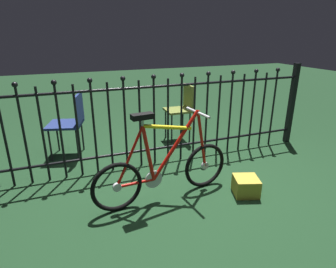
{
  "coord_description": "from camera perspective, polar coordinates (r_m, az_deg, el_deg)",
  "views": [
    {
      "loc": [
        -1.2,
        -2.46,
        1.58
      ],
      "look_at": [
        -0.17,
        0.2,
        0.55
      ],
      "focal_mm": 30.18,
      "sensor_mm": 36.0,
      "label": 1
    }
  ],
  "objects": [
    {
      "name": "display_crate",
      "position": [
        3.06,
        15.44,
        -10.08
      ],
      "size": [
        0.31,
        0.31,
        0.19
      ],
      "primitive_type": "cube",
      "rotation": [
        0.0,
        0.0,
        -0.33
      ],
      "color": "#B29933",
      "rests_on": "ground"
    },
    {
      "name": "iron_fence",
      "position": [
        3.47,
        -1.43,
        3.32
      ],
      "size": [
        4.0,
        0.07,
        1.17
      ],
      "color": "black",
      "rests_on": "ground"
    },
    {
      "name": "chair_olive",
      "position": [
        4.3,
        2.87,
        5.6
      ],
      "size": [
        0.38,
        0.38,
        0.85
      ],
      "color": "black",
      "rests_on": "ground"
    },
    {
      "name": "ground_plane",
      "position": [
        3.16,
        4.21,
        -10.2
      ],
      "size": [
        20.0,
        20.0,
        0.0
      ],
      "primitive_type": "plane",
      "color": "#18351C"
    },
    {
      "name": "bicycle",
      "position": [
        2.79,
        -0.82,
        -7.01
      ],
      "size": [
        1.46,
        0.4,
        0.91
      ],
      "color": "black",
      "rests_on": "ground"
    },
    {
      "name": "chair_navy",
      "position": [
        3.92,
        -19.01,
        2.82
      ],
      "size": [
        0.53,
        0.53,
        0.84
      ],
      "color": "black",
      "rests_on": "ground"
    }
  ]
}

